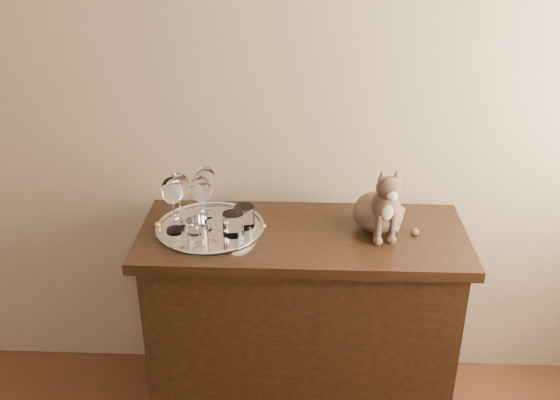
% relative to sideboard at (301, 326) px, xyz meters
% --- Properties ---
extents(wall_back, '(4.00, 0.10, 2.70)m').
position_rel_sideboard_xyz_m(wall_back, '(-0.60, 0.31, 0.93)').
color(wall_back, tan).
rests_on(wall_back, ground).
extents(sideboard, '(1.20, 0.50, 0.85)m').
position_rel_sideboard_xyz_m(sideboard, '(0.00, 0.00, 0.00)').
color(sideboard, black).
rests_on(sideboard, ground).
extents(tray, '(0.40, 0.40, 0.01)m').
position_rel_sideboard_xyz_m(tray, '(-0.34, 0.01, 0.43)').
color(tray, silver).
rests_on(tray, sideboard).
extents(wine_glass_a, '(0.08, 0.08, 0.20)m').
position_rel_sideboard_xyz_m(wine_glass_a, '(-0.45, 0.04, 0.53)').
color(wine_glass_a, white).
rests_on(wine_glass_a, tray).
extents(wine_glass_b, '(0.08, 0.08, 0.20)m').
position_rel_sideboard_xyz_m(wine_glass_b, '(-0.37, 0.11, 0.53)').
color(wine_glass_b, white).
rests_on(wine_glass_b, tray).
extents(wine_glass_c, '(0.08, 0.08, 0.21)m').
position_rel_sideboard_xyz_m(wine_glass_c, '(-0.46, -0.02, 0.54)').
color(wine_glass_c, silver).
rests_on(wine_glass_c, tray).
extents(wine_glass_d, '(0.08, 0.08, 0.21)m').
position_rel_sideboard_xyz_m(wine_glass_d, '(-0.37, 0.01, 0.54)').
color(wine_glass_d, white).
rests_on(wine_glass_d, tray).
extents(tumbler_a, '(0.08, 0.08, 0.08)m').
position_rel_sideboard_xyz_m(tumbler_a, '(-0.25, -0.04, 0.48)').
color(tumbler_a, white).
rests_on(tumbler_a, tray).
extents(tumbler_b, '(0.08, 0.08, 0.09)m').
position_rel_sideboard_xyz_m(tumbler_b, '(-0.37, -0.10, 0.48)').
color(tumbler_b, silver).
rests_on(tumbler_b, tray).
extents(tumbler_c, '(0.07, 0.07, 0.08)m').
position_rel_sideboard_xyz_m(tumbler_c, '(-0.21, 0.02, 0.47)').
color(tumbler_c, white).
rests_on(tumbler_c, tray).
extents(cat, '(0.31, 0.30, 0.28)m').
position_rel_sideboard_xyz_m(cat, '(0.27, 0.04, 0.56)').
color(cat, '#4A3C2C').
rests_on(cat, sideboard).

